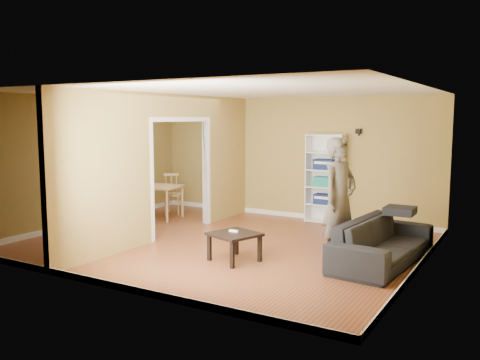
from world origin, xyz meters
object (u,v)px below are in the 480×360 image
at_px(person, 339,188).
at_px(coffee_table, 234,237).
at_px(sofa, 383,235).
at_px(bookshelf, 326,178).
at_px(chair_far, 173,193).
at_px(chair_near, 137,201).
at_px(chair_left, 123,193).
at_px(dining_table, 154,189).

xyz_separation_m(person, coffee_table, (-1.30, -0.96, -0.73)).
distance_m(sofa, bookshelf, 3.10).
height_order(bookshelf, chair_far, bookshelf).
bearing_deg(chair_far, chair_near, 68.60).
relative_size(person, chair_far, 2.33).
distance_m(person, chair_near, 4.49).
relative_size(chair_left, chair_far, 1.04).
xyz_separation_m(bookshelf, dining_table, (-3.40, -1.45, -0.28)).
relative_size(coffee_table, chair_left, 0.67).
bearing_deg(dining_table, person, -13.02).
distance_m(bookshelf, chair_left, 4.51).
xyz_separation_m(coffee_table, chair_far, (-3.17, 2.61, 0.10)).
bearing_deg(sofa, person, 99.30).
xyz_separation_m(sofa, chair_near, (-5.11, 0.34, 0.04)).
distance_m(bookshelf, coffee_table, 3.51).
bearing_deg(dining_table, chair_left, -174.65).
distance_m(person, coffee_table, 1.78).
bearing_deg(dining_table, chair_near, -79.52).
relative_size(sofa, coffee_table, 3.47).
height_order(person, chair_left, person).
height_order(bookshelf, chair_near, bookshelf).
distance_m(sofa, person, 0.95).
relative_size(person, coffee_table, 3.37).
bearing_deg(chair_far, dining_table, 59.01).
relative_size(dining_table, chair_far, 1.21).
height_order(person, bookshelf, person).
relative_size(dining_table, chair_left, 1.16).
xyz_separation_m(person, dining_table, (-4.55, 1.05, -0.47)).
relative_size(person, chair_left, 2.25).
relative_size(sofa, dining_table, 1.99).
relative_size(sofa, chair_near, 2.42).
xyz_separation_m(person, chair_far, (-4.48, 1.64, -0.63)).
xyz_separation_m(person, chair_left, (-5.38, 0.98, -0.61)).
relative_size(bookshelf, chair_far, 1.95).
bearing_deg(sofa, dining_table, 84.56).
relative_size(sofa, chair_left, 2.31).
relative_size(chair_near, chair_far, 0.99).
bearing_deg(coffee_table, chair_far, 140.61).
xyz_separation_m(sofa, chair_left, (-6.06, 0.93, 0.06)).
bearing_deg(chair_near, chair_far, 99.62).
xyz_separation_m(bookshelf, chair_left, (-4.23, -1.53, -0.43)).
xyz_separation_m(dining_table, chair_left, (-0.83, -0.08, -0.15)).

